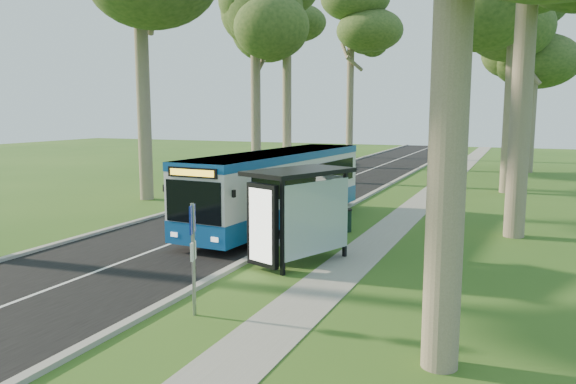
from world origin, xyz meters
name	(u,v)px	position (x,y,z in m)	size (l,w,h in m)	color
ground	(261,254)	(0.00, 0.00, 0.00)	(120.00, 120.00, 0.00)	#2D581B
road	(284,202)	(-3.50, 10.00, 0.01)	(7.00, 100.00, 0.02)	black
kerb_east	(350,205)	(0.00, 10.00, 0.06)	(0.25, 100.00, 0.12)	#9E9B93
kerb_west	(224,197)	(-7.00, 10.00, 0.06)	(0.25, 100.00, 0.12)	#9E9B93
centre_line	(284,201)	(-3.50, 10.00, 0.02)	(0.12, 100.00, 0.01)	white
footpath	(412,210)	(3.00, 10.00, 0.01)	(1.50, 100.00, 0.02)	gray
bus	(278,188)	(-1.35, 4.47, 1.55)	(3.26, 11.43, 2.99)	silver
bus_stop_sign	(193,246)	(0.99, -5.52, 1.61)	(0.14, 0.36, 2.59)	gray
bus_shelter	(298,199)	(1.61, -0.78, 2.03)	(2.89, 3.76, 2.86)	black
litter_bin	(345,220)	(1.49, 4.43, 0.45)	(0.50, 0.50, 0.88)	black
car_white	(312,155)	(-9.26, 29.49, 0.83)	(1.96, 4.86, 1.66)	white
car_silver	(302,159)	(-8.77, 25.83, 0.77)	(1.63, 4.68, 1.54)	#B2B5BA
tree_west_c	(255,24)	(-9.00, 18.00, 10.23)	(5.20, 5.20, 13.80)	#7A6B56
tree_west_e	(351,36)	(-8.50, 38.00, 11.83)	(5.20, 5.20, 15.98)	#7A6B56
tree_east_d	(536,43)	(8.00, 30.00, 9.56)	(5.20, 5.20, 12.89)	#7A6B56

